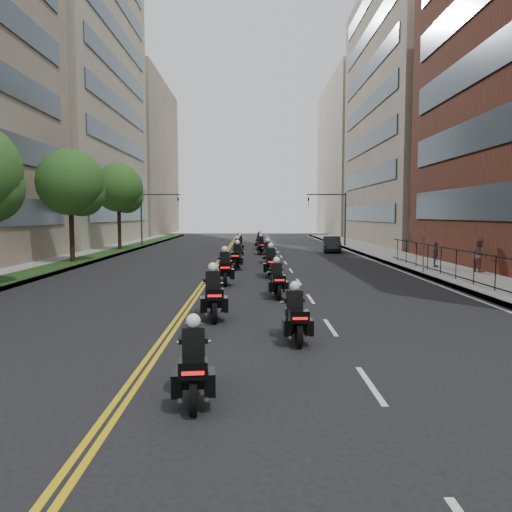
{
  "coord_description": "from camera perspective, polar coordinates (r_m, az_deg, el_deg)",
  "views": [
    {
      "loc": [
        0.89,
        -9.48,
        3.32
      ],
      "look_at": [
        1.06,
        12.47,
        1.5
      ],
      "focal_mm": 35.0,
      "sensor_mm": 36.0,
      "label": 1
    }
  ],
  "objects": [
    {
      "name": "sidewalk_right",
      "position": [
        36.37,
        17.34,
        -0.6
      ],
      "size": [
        4.0,
        90.0,
        0.15
      ],
      "primitive_type": "cube",
      "color": "gray",
      "rests_on": "ground"
    },
    {
      "name": "motorcycle_8",
      "position": [
        37.63,
        -2.11,
        0.72
      ],
      "size": [
        0.61,
        2.37,
        1.74
      ],
      "rotation": [
        0.0,
        0.0,
        0.07
      ],
      "color": "black",
      "rests_on": "ground"
    },
    {
      "name": "building_left_mid",
      "position": [
        63.36,
        -22.61,
        16.85
      ],
      "size": [
        16.11,
        28.0,
        34.0
      ],
      "color": "gray",
      "rests_on": "ground"
    },
    {
      "name": "motorcycle_9",
      "position": [
        41.59,
        0.57,
        1.11
      ],
      "size": [
        0.72,
        2.36,
        1.75
      ],
      "rotation": [
        0.0,
        0.0,
        0.14
      ],
      "color": "black",
      "rests_on": "ground"
    },
    {
      "name": "motorcycle_1",
      "position": [
        13.23,
        4.52,
        -7.05
      ],
      "size": [
        0.52,
        2.14,
        1.58
      ],
      "rotation": [
        0.0,
        0.0,
        0.05
      ],
      "color": "black",
      "rests_on": "ground"
    },
    {
      "name": "traffic_signal_left",
      "position": [
        52.53,
        -11.94,
        5.04
      ],
      "size": [
        4.09,
        0.2,
        5.6
      ],
      "color": "#3F3F44",
      "rests_on": "ground"
    },
    {
      "name": "pedestrian_b",
      "position": [
        30.31,
        24.14,
        0.08
      ],
      "size": [
        0.89,
        1.04,
        1.86
      ],
      "primitive_type": "imported",
      "rotation": [
        0.0,
        0.0,
        1.79
      ],
      "color": "brown",
      "rests_on": "sidewalk_right"
    },
    {
      "name": "motorcycle_2",
      "position": [
        16.05,
        -4.92,
        -4.64
      ],
      "size": [
        0.72,
        2.44,
        1.8
      ],
      "rotation": [
        0.0,
        0.0,
        0.12
      ],
      "color": "black",
      "rests_on": "ground"
    },
    {
      "name": "motorcycle_13",
      "position": [
        55.18,
        0.41,
        1.97
      ],
      "size": [
        0.58,
        2.26,
        1.67
      ],
      "rotation": [
        0.0,
        0.0,
        -0.07
      ],
      "color": "black",
      "rests_on": "ground"
    },
    {
      "name": "pedestrian_c",
      "position": [
        32.21,
        19.82,
        0.14
      ],
      "size": [
        0.64,
        0.95,
        1.5
      ],
      "primitive_type": "imported",
      "rotation": [
        0.0,
        0.0,
        1.23
      ],
      "color": "#45444D",
      "rests_on": "sidewalk_right"
    },
    {
      "name": "building_left_far",
      "position": [
        90.94,
        -15.29,
        10.68
      ],
      "size": [
        16.0,
        28.0,
        26.0
      ],
      "primitive_type": "cube",
      "color": "#7D6D5C",
      "rests_on": "ground"
    },
    {
      "name": "grass_strip",
      "position": [
        36.68,
        -19.69,
        -0.47
      ],
      "size": [
        2.0,
        90.0,
        0.04
      ],
      "primitive_type": "cube",
      "color": "black",
      "rests_on": "sidewalk_left"
    },
    {
      "name": "ground",
      "position": [
        10.09,
        -5.67,
        -14.52
      ],
      "size": [
        160.0,
        160.0,
        0.0
      ],
      "primitive_type": "plane",
      "color": "black",
      "rests_on": "ground"
    },
    {
      "name": "building_right_tan",
      "position": [
        62.16,
        19.63,
        15.29
      ],
      "size": [
        15.11,
        28.0,
        30.0
      ],
      "color": "#7D6D5C",
      "rests_on": "ground"
    },
    {
      "name": "street_trees",
      "position": [
        30.57,
        -23.66,
        7.73
      ],
      "size": [
        4.4,
        38.4,
        7.98
      ],
      "color": "black",
      "rests_on": "ground"
    },
    {
      "name": "motorcycle_10",
      "position": [
        44.69,
        -1.89,
        1.3
      ],
      "size": [
        0.51,
        2.21,
        1.64
      ],
      "rotation": [
        0.0,
        0.0,
        0.0
      ],
      "color": "black",
      "rests_on": "ground"
    },
    {
      "name": "parked_sedan",
      "position": [
        44.96,
        8.66,
        1.33
      ],
      "size": [
        1.93,
        4.36,
        1.39
      ],
      "primitive_type": "imported",
      "rotation": [
        0.0,
        0.0,
        -0.11
      ],
      "color": "black",
      "rests_on": "ground"
    },
    {
      "name": "sidewalk_left",
      "position": [
        36.96,
        -20.86,
        -0.62
      ],
      "size": [
        4.0,
        90.0,
        0.15
      ],
      "primitive_type": "cube",
      "color": "gray",
      "rests_on": "ground"
    },
    {
      "name": "motorcycle_7",
      "position": [
        34.39,
        1.36,
        0.31
      ],
      "size": [
        0.57,
        2.3,
        1.7
      ],
      "rotation": [
        0.0,
        0.0,
        0.06
      ],
      "color": "black",
      "rests_on": "ground"
    },
    {
      "name": "iron_fence",
      "position": [
        23.86,
        24.63,
        -1.52
      ],
      "size": [
        0.05,
        28.0,
        1.5
      ],
      "color": "black",
      "rests_on": "sidewalk_right"
    },
    {
      "name": "motorcycle_6",
      "position": [
        30.52,
        -2.17,
        -0.18
      ],
      "size": [
        0.66,
        2.43,
        1.79
      ],
      "rotation": [
        0.0,
        0.0,
        -0.09
      ],
      "color": "black",
      "rests_on": "ground"
    },
    {
      "name": "motorcycle_0",
      "position": [
        9.18,
        -7.14,
        -12.47
      ],
      "size": [
        0.59,
        2.1,
        1.55
      ],
      "rotation": [
        0.0,
        0.0,
        0.11
      ],
      "color": "black",
      "rests_on": "ground"
    },
    {
      "name": "motorcycle_4",
      "position": [
        23.82,
        -3.59,
        -1.53
      ],
      "size": [
        0.65,
        2.49,
        1.84
      ],
      "rotation": [
        0.0,
        0.0,
        0.08
      ],
      "color": "black",
      "rests_on": "ground"
    },
    {
      "name": "building_right_far",
      "position": [
        90.4,
        12.97,
        10.76
      ],
      "size": [
        15.0,
        28.0,
        26.0
      ],
      "primitive_type": "cube",
      "color": "gray",
      "rests_on": "ground"
    },
    {
      "name": "motorcycle_3",
      "position": [
        20.12,
        2.4,
        -2.92
      ],
      "size": [
        0.56,
        2.21,
        1.63
      ],
      "rotation": [
        0.0,
        0.0,
        0.07
      ],
      "color": "black",
      "rests_on": "ground"
    },
    {
      "name": "motorcycle_5",
      "position": [
        26.6,
        1.7,
        -0.87
      ],
      "size": [
        0.59,
        2.49,
        1.83
      ],
      "rotation": [
        0.0,
        0.0,
        0.04
      ],
      "color": "black",
      "rests_on": "ground"
    },
    {
      "name": "motorcycle_12",
      "position": [
        51.82,
        -1.96,
        1.73
      ],
      "size": [
        0.63,
        2.09,
        1.55
      ],
      "rotation": [
        0.0,
        0.0,
        -0.13
      ],
      "color": "black",
      "rests_on": "ground"
    },
    {
      "name": "traffic_signal_right",
      "position": [
        52.2,
        9.13,
        5.09
      ],
      "size": [
        4.09,
        0.2,
        5.6
      ],
      "color": "#3F3F44",
      "rests_on": "ground"
    },
    {
      "name": "motorcycle_11",
      "position": [
        48.52,
        0.46,
        1.61
      ],
      "size": [
        0.68,
        2.33,
        1.72
      ],
      "rotation": [
        0.0,
        0.0,
        -0.12
      ],
      "color": "black",
      "rests_on": "ground"
    }
  ]
}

